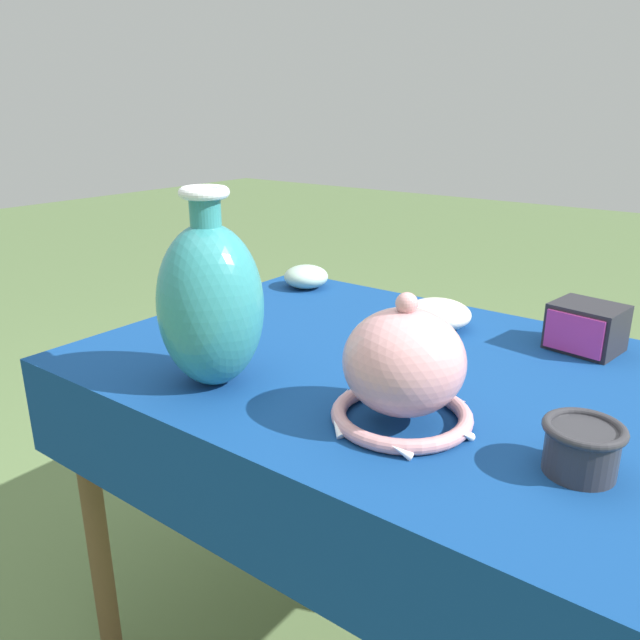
{
  "coord_description": "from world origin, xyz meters",
  "views": [
    {
      "loc": [
        0.53,
        -0.89,
        1.15
      ],
      "look_at": [
        -0.02,
        -0.17,
        0.84
      ],
      "focal_mm": 35.0,
      "sensor_mm": 36.0,
      "label": 1
    }
  ],
  "objects_px": {
    "vase_dome_bell": "(404,371)",
    "bowl_shallow_celadon": "(306,277)",
    "vase_tall_bulbous": "(211,303)",
    "mosaic_tile_box": "(586,327)",
    "cup_wide_charcoal": "(582,446)",
    "bowl_shallow_ivory": "(437,314)"
  },
  "relations": [
    {
      "from": "vase_tall_bulbous",
      "to": "bowl_shallow_celadon",
      "type": "xyz_separation_m",
      "value": [
        -0.23,
        0.54,
        -0.11
      ]
    },
    {
      "from": "mosaic_tile_box",
      "to": "bowl_shallow_ivory",
      "type": "bearing_deg",
      "value": -160.13
    },
    {
      "from": "vase_tall_bulbous",
      "to": "bowl_shallow_celadon",
      "type": "relative_size",
      "value": 2.89
    },
    {
      "from": "bowl_shallow_celadon",
      "to": "mosaic_tile_box",
      "type": "bearing_deg",
      "value": -1.62
    },
    {
      "from": "cup_wide_charcoal",
      "to": "vase_dome_bell",
      "type": "bearing_deg",
      "value": -175.91
    },
    {
      "from": "vase_dome_bell",
      "to": "cup_wide_charcoal",
      "type": "bearing_deg",
      "value": 4.09
    },
    {
      "from": "mosaic_tile_box",
      "to": "bowl_shallow_ivory",
      "type": "distance_m",
      "value": 0.28
    },
    {
      "from": "vase_tall_bulbous",
      "to": "mosaic_tile_box",
      "type": "bearing_deg",
      "value": 49.41
    },
    {
      "from": "mosaic_tile_box",
      "to": "bowl_shallow_celadon",
      "type": "height_order",
      "value": "mosaic_tile_box"
    },
    {
      "from": "vase_dome_bell",
      "to": "cup_wide_charcoal",
      "type": "height_order",
      "value": "vase_dome_bell"
    },
    {
      "from": "vase_dome_bell",
      "to": "bowl_shallow_celadon",
      "type": "distance_m",
      "value": 0.72
    },
    {
      "from": "vase_tall_bulbous",
      "to": "bowl_shallow_ivory",
      "type": "height_order",
      "value": "vase_tall_bulbous"
    },
    {
      "from": "bowl_shallow_ivory",
      "to": "bowl_shallow_celadon",
      "type": "distance_m",
      "value": 0.41
    },
    {
      "from": "vase_tall_bulbous",
      "to": "bowl_shallow_celadon",
      "type": "distance_m",
      "value": 0.59
    },
    {
      "from": "bowl_shallow_ivory",
      "to": "bowl_shallow_celadon",
      "type": "xyz_separation_m",
      "value": [
        -0.4,
        0.07,
        -0.0
      ]
    },
    {
      "from": "vase_tall_bulbous",
      "to": "mosaic_tile_box",
      "type": "distance_m",
      "value": 0.69
    },
    {
      "from": "cup_wide_charcoal",
      "to": "mosaic_tile_box",
      "type": "bearing_deg",
      "value": 104.5
    },
    {
      "from": "vase_tall_bulbous",
      "to": "bowl_shallow_ivory",
      "type": "xyz_separation_m",
      "value": [
        0.17,
        0.46,
        -0.11
      ]
    },
    {
      "from": "bowl_shallow_celadon",
      "to": "cup_wide_charcoal",
      "type": "bearing_deg",
      "value": -29.96
    },
    {
      "from": "vase_tall_bulbous",
      "to": "vase_dome_bell",
      "type": "xyz_separation_m",
      "value": [
        0.31,
        0.07,
        -0.06
      ]
    },
    {
      "from": "vase_dome_bell",
      "to": "bowl_shallow_celadon",
      "type": "xyz_separation_m",
      "value": [
        -0.54,
        0.47,
        -0.05
      ]
    },
    {
      "from": "mosaic_tile_box",
      "to": "cup_wide_charcoal",
      "type": "distance_m",
      "value": 0.45
    }
  ]
}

